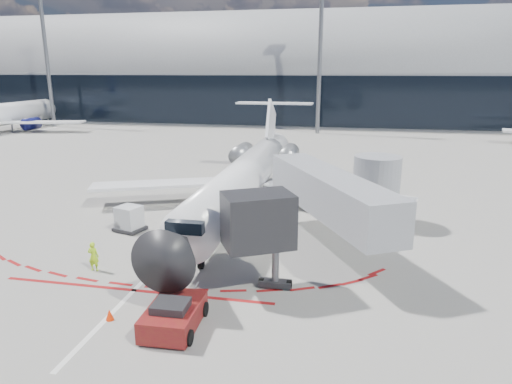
% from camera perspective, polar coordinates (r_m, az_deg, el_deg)
% --- Properties ---
extents(ground, '(260.00, 260.00, 0.00)m').
position_cam_1_polar(ground, '(33.53, -6.44, -3.26)').
color(ground, slate).
rests_on(ground, ground).
extents(apron_centerline, '(0.25, 40.00, 0.01)m').
position_cam_1_polar(apron_centerline, '(35.34, -5.47, -2.26)').
color(apron_centerline, silver).
rests_on(apron_centerline, ground).
extents(apron_stop_bar, '(14.00, 0.25, 0.01)m').
position_cam_1_polar(apron_stop_bar, '(23.65, -14.99, -11.78)').
color(apron_stop_bar, maroon).
rests_on(apron_stop_bar, ground).
extents(terminal_building, '(150.00, 24.15, 24.00)m').
position_cam_1_polar(terminal_building, '(95.80, 5.46, 13.79)').
color(terminal_building, gray).
rests_on(terminal_building, ground).
extents(jet_bridge, '(10.03, 15.20, 4.90)m').
position_cam_1_polar(jet_bridge, '(28.29, 10.73, -0.53)').
color(jet_bridge, '#989AA0').
rests_on(jet_bridge, ground).
extents(light_mast_west, '(0.70, 0.70, 25.00)m').
position_cam_1_polar(light_mast_west, '(95.61, -24.69, 14.93)').
color(light_mast_west, slate).
rests_on(light_mast_west, ground).
extents(light_mast_centre, '(0.70, 0.70, 25.00)m').
position_cam_1_polar(light_mast_centre, '(78.48, 7.99, 16.37)').
color(light_mast_centre, slate).
rests_on(light_mast_centre, ground).
extents(regional_jet, '(25.22, 31.10, 7.79)m').
position_cam_1_polar(regional_jet, '(34.87, -1.29, 1.99)').
color(regional_jet, white).
rests_on(regional_jet, ground).
extents(pushback_tug, '(2.29, 5.19, 1.34)m').
position_cam_1_polar(pushback_tug, '(19.95, -10.25, -14.91)').
color(pushback_tug, '#620E13').
rests_on(pushback_tug, ground).
extents(ramp_worker, '(0.61, 0.42, 1.63)m').
position_cam_1_polar(ramp_worker, '(26.13, -19.66, -7.58)').
color(ramp_worker, '#B1EE19').
rests_on(ramp_worker, ground).
extents(uld_container, '(2.18, 2.00, 1.71)m').
position_cam_1_polar(uld_container, '(31.62, -15.56, -3.26)').
color(uld_container, black).
rests_on(uld_container, ground).
extents(safety_cone_right, '(0.36, 0.36, 0.50)m').
position_cam_1_polar(safety_cone_right, '(21.33, -17.84, -14.39)').
color(safety_cone_right, red).
rests_on(safety_cone_right, ground).
extents(bg_airliner_0, '(34.89, 36.95, 11.29)m').
position_cam_1_polar(bg_airliner_0, '(92.68, -29.27, 10.17)').
color(bg_airliner_0, white).
rests_on(bg_airliner_0, ground).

